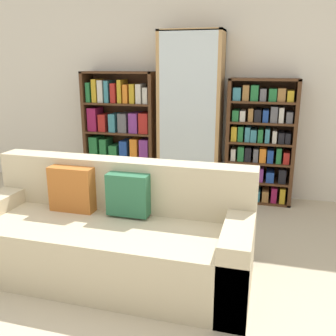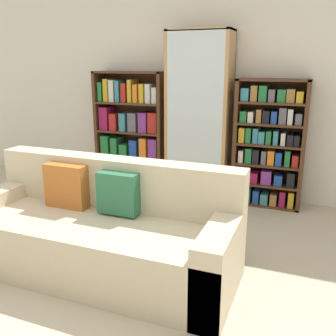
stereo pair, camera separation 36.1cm
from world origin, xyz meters
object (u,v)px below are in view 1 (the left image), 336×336
display_cabinet (190,117)px  wine_bottle (221,228)px  bookshelf_left (121,135)px  bookshelf_right (260,143)px  couch (111,237)px

display_cabinet → wine_bottle: 1.57m
bookshelf_left → bookshelf_right: bearing=0.0°
couch → wine_bottle: 1.06m
couch → bookshelf_left: size_ratio=1.42×
couch → wine_bottle: couch is taller
bookshelf_left → wine_bottle: (1.46, -1.23, -0.57)m
bookshelf_right → display_cabinet: bearing=-178.9°
display_cabinet → bookshelf_right: display_cabinet is taller
bookshelf_left → display_cabinet: (0.90, -0.02, 0.26)m
bookshelf_right → wine_bottle: bearing=-102.3°
wine_bottle → bookshelf_left: bearing=139.9°
couch → bookshelf_right: size_ratio=1.48×
bookshelf_left → wine_bottle: size_ratio=4.34×
wine_bottle → couch: bearing=-135.6°
couch → bookshelf_left: bookshelf_left is taller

